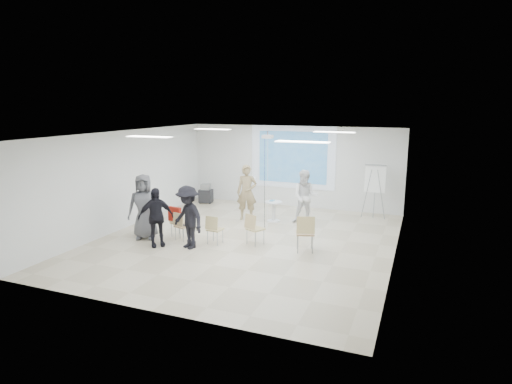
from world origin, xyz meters
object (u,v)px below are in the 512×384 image
(audience_mid, at_px, (188,213))
(av_cart, at_px, (206,194))
(chair_far_left, at_px, (149,216))
(chair_right_far, at_px, (305,231))
(player_left, at_px, (247,189))
(audience_left, at_px, (156,213))
(chair_center, at_px, (214,227))
(chair_left_inner, at_px, (181,224))
(audience_outer, at_px, (144,203))
(laptop, at_px, (183,225))
(flipchart_easel, at_px, (375,179))
(chair_right_inner, at_px, (253,227))
(player_right, at_px, (305,194))
(chair_left_mid, at_px, (177,220))
(pedestal_table, at_px, (274,210))

(audience_mid, relative_size, av_cart, 2.59)
(chair_far_left, distance_m, chair_right_far, 4.60)
(player_left, bearing_deg, audience_left, -126.14)
(chair_center, xyz_separation_m, audience_left, (-1.38, -0.69, 0.44))
(chair_right_far, distance_m, audience_left, 4.01)
(chair_left_inner, bearing_deg, audience_outer, -154.75)
(laptop, height_order, audience_left, audience_left)
(audience_left, xyz_separation_m, flipchart_easel, (5.13, 5.07, 0.43))
(chair_right_far, distance_m, audience_mid, 3.11)
(chair_right_inner, distance_m, laptop, 2.03)
(player_left, height_order, player_right, player_left)
(chair_right_inner, bearing_deg, chair_left_mid, -151.41)
(chair_far_left, bearing_deg, pedestal_table, 40.74)
(chair_center, xyz_separation_m, chair_right_far, (2.50, 0.28, 0.11))
(pedestal_table, bearing_deg, av_cart, 154.38)
(chair_left_mid, height_order, audience_mid, audience_mid)
(player_left, distance_m, chair_center, 2.79)
(chair_left_mid, bearing_deg, laptop, -18.26)
(chair_left_inner, distance_m, av_cart, 4.69)
(chair_left_mid, xyz_separation_m, chair_left_inner, (0.27, -0.25, -0.02))
(player_left, bearing_deg, chair_left_mid, -130.33)
(chair_far_left, relative_size, chair_left_inner, 1.23)
(chair_right_inner, bearing_deg, av_cart, 156.75)
(chair_center, bearing_deg, chair_right_far, 10.48)
(chair_center, relative_size, audience_outer, 0.39)
(laptop, relative_size, flipchart_easel, 0.16)
(player_left, bearing_deg, chair_right_inner, -79.91)
(chair_left_mid, bearing_deg, player_left, 76.17)
(av_cart, bearing_deg, audience_outer, -93.72)
(chair_far_left, xyz_separation_m, audience_outer, (0.01, -0.20, 0.44))
(chair_far_left, height_order, av_cart, chair_far_left)
(flipchart_easel, bearing_deg, player_right, -143.78)
(pedestal_table, height_order, chair_right_far, chair_right_far)
(chair_right_inner, bearing_deg, chair_right_far, 22.20)
(player_right, relative_size, av_cart, 2.60)
(chair_center, height_order, audience_mid, audience_mid)
(audience_outer, bearing_deg, av_cart, 73.24)
(player_left, bearing_deg, chair_right_far, -59.06)
(player_right, relative_size, audience_mid, 1.00)
(chair_far_left, distance_m, laptop, 1.12)
(player_right, bearing_deg, flipchart_easel, 25.23)
(player_left, distance_m, chair_right_far, 3.63)
(audience_mid, bearing_deg, player_left, 108.45)
(pedestal_table, distance_m, audience_outer, 4.19)
(laptop, height_order, flipchart_easel, flipchart_easel)
(chair_left_inner, xyz_separation_m, audience_mid, (0.51, -0.48, 0.48))
(chair_center, distance_m, laptop, 0.98)
(audience_outer, distance_m, av_cart, 4.68)
(chair_left_mid, height_order, audience_outer, audience_outer)
(chair_left_mid, relative_size, chair_right_inner, 0.97)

